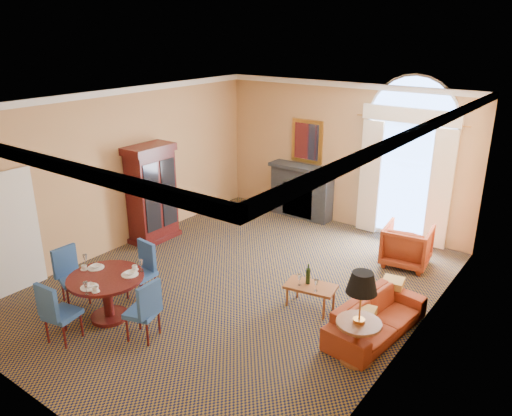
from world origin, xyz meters
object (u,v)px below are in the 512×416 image
Objects in this scene: dining_table at (107,288)px; coffee_table at (310,286)px; armoire at (152,195)px; armchair at (407,245)px; side_table at (360,306)px; sofa at (376,318)px.

coffee_table is (2.37, 2.12, -0.15)m from dining_table.
dining_table is at bearing -55.86° from armoire.
armchair reaches higher than coffee_table.
armoire is 5.47m from side_table.
armoire is 3.14m from dining_table.
armoire is at bearing 15.07° from armchair.
dining_table reaches higher than sofa.
armchair is 3.32m from side_table.
side_table is (3.58, 1.32, 0.32)m from dining_table.
dining_table is 4.10m from sofa.
armoire is 1.12× the size of sofa.
sofa is at bearing -5.37° from armoire.
coffee_table reaches higher than sofa.
dining_table is 1.33× the size of coffee_table.
sofa is (3.53, 2.07, -0.27)m from dining_table.
armchair is (3.05, 4.57, -0.14)m from dining_table.
dining_table is 0.63× the size of sofa.
side_table is (0.53, -3.25, 0.46)m from armchair.
side_table reaches higher than coffee_table.
armoire reaches higher than armchair.
coffee_table is (-0.68, -2.45, -0.01)m from armchair.
armoire reaches higher than dining_table.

